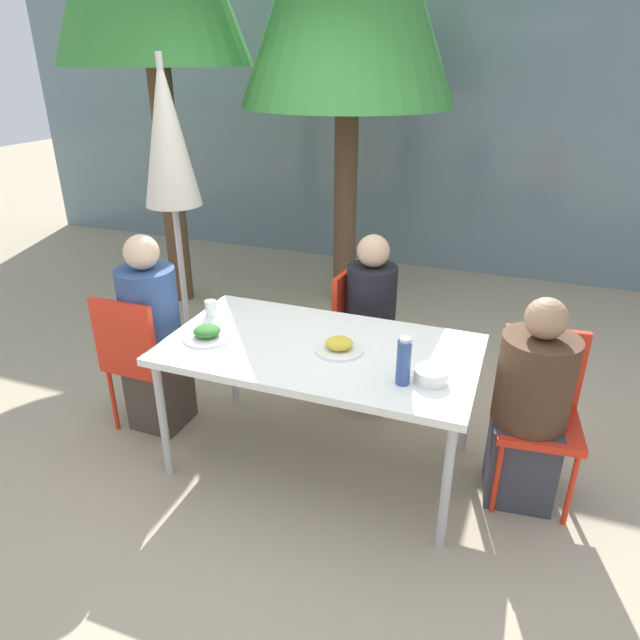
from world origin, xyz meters
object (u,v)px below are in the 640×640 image
at_px(chair_far, 362,325).
at_px(bottle, 404,362).
at_px(chair_left, 139,353).
at_px(drinking_cup, 211,308).
at_px(person_far, 370,327).
at_px(person_right, 529,410).
at_px(person_left, 153,340).
at_px(salad_bowl, 431,375).
at_px(closed_umbrella, 168,146).
at_px(chair_right, 539,402).

distance_m(chair_far, bottle, 1.12).
xyz_separation_m(chair_left, drinking_cup, (0.38, 0.21, 0.26)).
bearing_deg(chair_left, person_far, 33.51).
relative_size(chair_left, chair_far, 1.00).
bearing_deg(person_right, drinking_cup, -7.10).
bearing_deg(person_left, salad_bowl, -4.78).
bearing_deg(bottle, chair_far, 116.33).
xyz_separation_m(closed_umbrella, drinking_cup, (0.66, -0.70, -0.78)).
xyz_separation_m(person_far, drinking_cup, (-0.80, -0.55, 0.23)).
bearing_deg(person_left, chair_right, 5.73).
distance_m(chair_left, drinking_cup, 0.50).
bearing_deg(person_left, closed_umbrella, 112.61).
relative_size(person_far, salad_bowl, 7.20).
distance_m(person_right, bottle, 0.74).
xyz_separation_m(chair_right, bottle, (-0.62, -0.41, 0.32)).
bearing_deg(bottle, chair_right, 33.53).
bearing_deg(drinking_cup, person_far, 34.52).
xyz_separation_m(person_far, salad_bowl, (0.52, -0.84, 0.22)).
xyz_separation_m(chair_right, salad_bowl, (-0.50, -0.35, 0.25)).
relative_size(person_left, closed_umbrella, 0.57).
xyz_separation_m(person_right, salad_bowl, (-0.46, -0.26, 0.25)).
bearing_deg(person_left, person_far, 31.81).
height_order(chair_right, person_right, person_right).
bearing_deg(closed_umbrella, person_far, -5.95).
height_order(person_far, closed_umbrella, closed_umbrella).
bearing_deg(chair_far, chair_right, 69.47).
relative_size(chair_right, closed_umbrella, 0.41).
bearing_deg(chair_left, person_right, 5.56).
distance_m(closed_umbrella, salad_bowl, 2.36).
relative_size(person_left, salad_bowl, 7.64).
xyz_separation_m(chair_right, person_right, (-0.04, -0.08, -0.00)).
bearing_deg(closed_umbrella, chair_right, -14.65).
height_order(chair_right, person_far, person_far).
height_order(bottle, salad_bowl, bottle).
relative_size(chair_left, person_right, 0.79).
relative_size(chair_left, person_left, 0.73).
relative_size(person_far, bottle, 4.93).
relative_size(person_left, person_right, 1.09).
height_order(person_left, person_far, person_left).
bearing_deg(person_left, chair_left, -122.02).
bearing_deg(chair_left, drinking_cup, 29.26).
relative_size(chair_right, person_right, 0.79).
bearing_deg(person_right, salad_bowl, 23.66).
bearing_deg(salad_bowl, person_left, 174.35).
bearing_deg(bottle, salad_bowl, 27.47).
relative_size(chair_right, person_far, 0.77).
xyz_separation_m(bottle, salad_bowl, (0.12, 0.06, -0.08)).
bearing_deg(chair_right, chair_far, -33.09).
height_order(chair_far, bottle, bottle).
distance_m(chair_left, person_right, 2.17).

